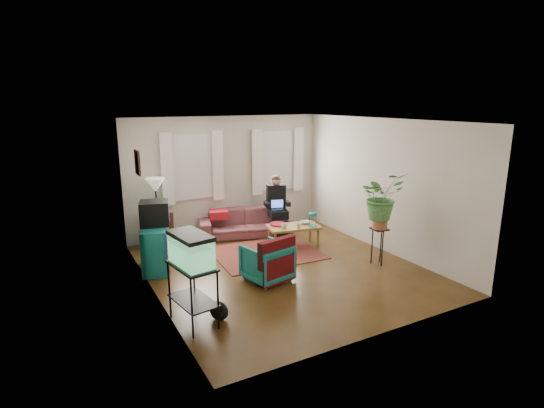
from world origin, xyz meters
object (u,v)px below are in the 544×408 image
plant_stand (378,246)px  coffee_table (293,236)px  dresser (156,248)px  aquarium_stand (193,294)px  side_table (158,229)px  sofa (245,218)px  armchair (267,260)px

plant_stand → coffee_table: bearing=118.5°
dresser → plant_stand: bearing=-9.1°
plant_stand → aquarium_stand: bearing=-172.8°
aquarium_stand → coffee_table: size_ratio=0.80×
side_table → aquarium_stand: (-0.35, -3.34, 0.04)m
sofa → plant_stand: sofa is taller
sofa → aquarium_stand: aquarium_stand is taller
sofa → dresser: 2.43m
sofa → aquarium_stand: (-2.21, -3.14, 0.03)m
side_table → dresser: bearing=-105.7°
dresser → armchair: bearing=-26.1°
sofa → dresser: size_ratio=2.26×
aquarium_stand → coffee_table: 3.46m
dresser → plant_stand: 4.00m
dresser → armchair: dresser is taller
side_table → sofa: bearing=-6.0°
coffee_table → dresser: bearing=-170.4°
plant_stand → side_table: bearing=138.8°
dresser → coffee_table: size_ratio=0.85×
dresser → sofa: bearing=40.4°
sofa → side_table: size_ratio=2.68×
dresser → plant_stand: size_ratio=1.31×
side_table → coffee_table: bearing=-28.2°
side_table → armchair: bearing=-65.4°
sofa → plant_stand: 3.04m
coffee_table → plant_stand: 1.80m
side_table → coffee_table: 2.77m
side_table → coffee_table: (2.44, -1.31, -0.16)m
side_table → plant_stand: bearing=-41.2°
sofa → coffee_table: 1.26m
sofa → plant_stand: (1.43, -2.69, -0.05)m
armchair → plant_stand: bearing=159.2°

